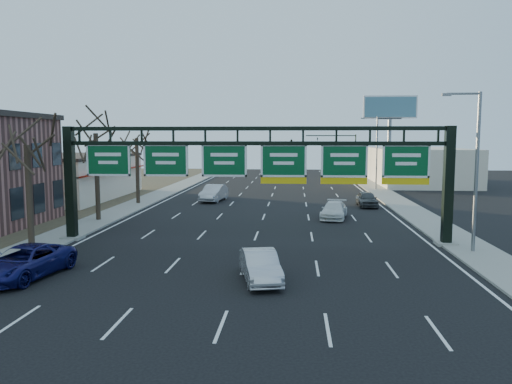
# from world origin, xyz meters

# --- Properties ---
(ground) EXTENTS (160.00, 160.00, 0.00)m
(ground) POSITION_xyz_m (0.00, 0.00, 0.00)
(ground) COLOR black
(ground) RESTS_ON ground
(sidewalk_left) EXTENTS (3.00, 120.00, 0.12)m
(sidewalk_left) POSITION_xyz_m (-12.80, 20.00, 0.06)
(sidewalk_left) COLOR gray
(sidewalk_left) RESTS_ON ground
(sidewalk_right) EXTENTS (3.00, 120.00, 0.12)m
(sidewalk_right) POSITION_xyz_m (12.80, 20.00, 0.06)
(sidewalk_right) COLOR gray
(sidewalk_right) RESTS_ON ground
(lane_markings) EXTENTS (21.60, 120.00, 0.01)m
(lane_markings) POSITION_xyz_m (0.00, 20.00, 0.01)
(lane_markings) COLOR white
(lane_markings) RESTS_ON ground
(sign_gantry) EXTENTS (24.60, 1.20, 7.20)m
(sign_gantry) POSITION_xyz_m (0.16, 8.00, 4.63)
(sign_gantry) COLOR black
(sign_gantry) RESTS_ON ground
(cream_strip) EXTENTS (10.90, 18.40, 4.70)m
(cream_strip) POSITION_xyz_m (-21.48, 29.00, 2.36)
(cream_strip) COLOR beige
(cream_strip) RESTS_ON ground
(building_right_distant) EXTENTS (12.00, 20.00, 5.00)m
(building_right_distant) POSITION_xyz_m (20.00, 50.00, 2.50)
(building_right_distant) COLOR beige
(building_right_distant) RESTS_ON ground
(tree_gantry) EXTENTS (3.60, 3.60, 8.48)m
(tree_gantry) POSITION_xyz_m (-12.80, 5.00, 7.11)
(tree_gantry) COLOR #30251A
(tree_gantry) RESTS_ON sidewalk_left
(tree_mid) EXTENTS (3.60, 3.60, 9.24)m
(tree_mid) POSITION_xyz_m (-12.80, 15.00, 7.85)
(tree_mid) COLOR #30251A
(tree_mid) RESTS_ON sidewalk_left
(tree_far) EXTENTS (3.60, 3.60, 8.86)m
(tree_far) POSITION_xyz_m (-12.80, 25.00, 7.48)
(tree_far) COLOR #30251A
(tree_far) RESTS_ON sidewalk_left
(streetlight_near) EXTENTS (2.15, 0.22, 9.00)m
(streetlight_near) POSITION_xyz_m (12.47, 6.00, 5.08)
(streetlight_near) COLOR slate
(streetlight_near) RESTS_ON sidewalk_right
(streetlight_far) EXTENTS (2.15, 0.22, 9.00)m
(streetlight_far) POSITION_xyz_m (12.47, 40.00, 5.08)
(streetlight_far) COLOR slate
(streetlight_far) RESTS_ON sidewalk_right
(billboard_right) EXTENTS (7.00, 0.50, 12.00)m
(billboard_right) POSITION_xyz_m (15.00, 44.98, 9.06)
(billboard_right) COLOR slate
(billboard_right) RESTS_ON ground
(traffic_signal_mast) EXTENTS (10.16, 0.54, 7.00)m
(traffic_signal_mast) POSITION_xyz_m (5.69, 55.00, 5.50)
(traffic_signal_mast) COLOR black
(traffic_signal_mast) RESTS_ON ground
(car_blue_suv) EXTENTS (3.24, 5.65, 1.49)m
(car_blue_suv) POSITION_xyz_m (-9.99, -0.76, 0.74)
(car_blue_suv) COLOR #131356
(car_blue_suv) RESTS_ON ground
(car_silver_sedan) EXTENTS (2.36, 4.45, 1.39)m
(car_silver_sedan) POSITION_xyz_m (0.98, -0.46, 0.70)
(car_silver_sedan) COLOR #B8B8BD
(car_silver_sedan) RESTS_ON ground
(car_white_wagon) EXTENTS (2.69, 4.93, 1.35)m
(car_white_wagon) POSITION_xyz_m (5.71, 17.58, 0.68)
(car_white_wagon) COLOR white
(car_white_wagon) RESTS_ON ground
(car_grey_far) EXTENTS (1.80, 4.26, 1.44)m
(car_grey_far) POSITION_xyz_m (9.35, 24.92, 0.72)
(car_grey_far) COLOR #3F4244
(car_grey_far) RESTS_ON ground
(car_silver_distant) EXTENTS (2.46, 5.26, 1.67)m
(car_silver_distant) POSITION_xyz_m (-5.74, 27.84, 0.83)
(car_silver_distant) COLOR silver
(car_silver_distant) RESTS_ON ground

